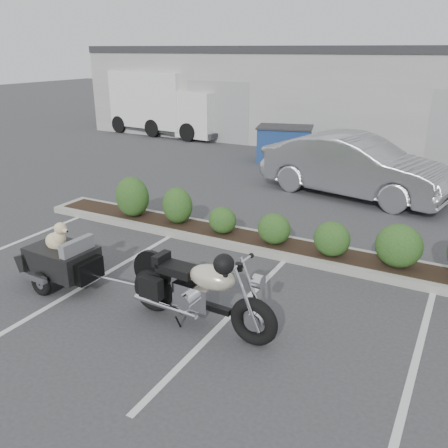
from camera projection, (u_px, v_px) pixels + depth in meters
The scene contains 8 objects.
ground at pixel (184, 284), 8.34m from camera, with size 90.00×90.00×0.00m, color #38383A.
planter_kerb at pixel (284, 248), 9.69m from camera, with size 12.00×1.00×0.15m, color #9E9E93.
building at pixel (385, 92), 21.67m from camera, with size 26.00×10.00×4.00m, color #9EA099.
motorcycle at pixel (199, 292), 6.89m from camera, with size 2.50×0.84×1.43m.
pet_trailer at pixel (62, 258), 8.17m from camera, with size 1.99×1.11×1.19m.
sedan at pixel (354, 166), 13.07m from camera, with size 1.79×5.14×1.69m, color #ACADB3.
dumpster at pixel (284, 144), 17.17m from camera, with size 2.23×1.80×1.28m.
delivery_truck at pixel (168, 105), 22.42m from camera, with size 6.46×2.70×2.88m.
Camera 1 is at (4.15, -6.23, 3.90)m, focal length 38.00 mm.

